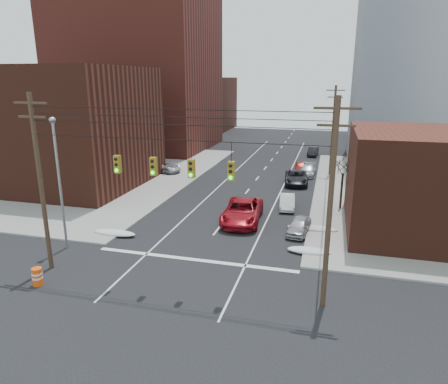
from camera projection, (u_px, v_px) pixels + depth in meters
The scene contains 28 objects.
ground at pixel (154, 312), 20.80m from camera, with size 160.00×160.00×0.00m, color black.
sidewalk_nw at pixel (51, 170), 52.57m from camera, with size 40.00×40.00×0.15m, color gray.
building_brick_tall at pixel (138, 58), 67.24m from camera, with size 24.00×20.00×30.00m, color maroon.
building_brick_near at pixel (53, 127), 44.92m from camera, with size 20.00×16.00×13.00m, color #4A2016.
building_brick_far at pixel (183, 104), 94.36m from camera, with size 22.00×18.00×12.00m, color #4A2016.
building_office at pixel (442, 73), 52.79m from camera, with size 22.00×20.00×25.00m, color gray.
building_glass at pixel (419, 83), 76.87m from camera, with size 20.00×18.00×22.00m, color gray.
utility_pole_left at pixel (40, 181), 24.11m from camera, with size 2.20×0.28×11.00m.
utility_pole_right at pixel (330, 203), 19.89m from camera, with size 2.20×0.28×11.00m.
utility_pole_far at pixel (333, 129), 48.69m from camera, with size 2.20×0.28×11.00m.
traffic_signals at pixel (172, 166), 21.57m from camera, with size 17.00×0.42×2.02m.
street_light at pixel (59, 173), 27.21m from camera, with size 0.44×0.44×9.32m.
bare_tree at pixel (342, 186), 36.36m from camera, with size 2.09×2.20×4.93m.
snow_nw at pixel (115, 233), 30.94m from camera, with size 3.50×1.08×0.42m, color silver.
snow_ne at pixel (309, 251), 27.73m from camera, with size 3.00×1.08×0.42m, color silver.
snow_east_far at pixel (312, 228), 31.91m from camera, with size 4.00×1.08×0.42m, color silver.
red_pickup at pixel (242, 211), 33.77m from camera, with size 3.05×6.61×1.84m, color maroon.
parked_car_a at pixel (299, 226), 31.19m from camera, with size 1.49×3.71×1.26m, color #A1A0A5.
parked_car_b at pixel (287, 202), 37.30m from camera, with size 1.35×3.87×1.28m, color silver.
parked_car_c at pixel (296, 178), 45.87m from camera, with size 2.54×5.51×1.53m, color black.
parked_car_d at pixel (308, 170), 49.93m from camera, with size 1.86×4.56×1.32m, color #ABABB0.
parked_car_e at pixel (301, 167), 52.15m from camera, with size 1.55×3.86×1.31m, color maroon.
parked_car_f at pixel (313, 152), 62.75m from camera, with size 1.43×4.11×1.35m, color black.
lot_car_a at pixel (105, 185), 42.24m from camera, with size 1.46×4.18×1.38m, color silver.
lot_car_b at pixel (163, 167), 51.24m from camera, with size 2.26×4.90×1.36m, color silver.
lot_car_c at pixel (85, 178), 45.59m from camera, with size 1.93×4.74×1.37m, color black.
lot_car_d at pixel (120, 165), 51.76m from camera, with size 1.85×4.60×1.57m, color #AEAEB3.
construction_barrel at pixel (37, 276), 23.42m from camera, with size 0.69×0.69×1.06m.
Camera 1 is at (8.27, -16.71, 11.74)m, focal length 32.00 mm.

